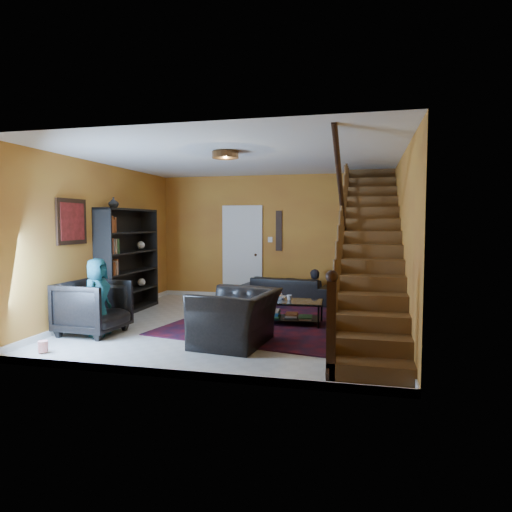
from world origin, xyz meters
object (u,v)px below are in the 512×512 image
Objects in this scene: bookshelf at (129,262)px; coffee_table at (291,311)px; armchair_left at (93,307)px; sofa at (288,290)px; armchair_right at (236,318)px.

bookshelf is 3.34m from coffee_table.
armchair_left is 3.21m from coffee_table.
armchair_left is at bearing -78.56° from bookshelf.
sofa is at bearing 100.85° from coffee_table.
sofa is 2.09m from coffee_table.
armchair_right is 1.09× the size of coffee_table.
coffee_table is (2.88, 1.40, -0.19)m from armchair_left.
armchair_left reaches higher than sofa.
bookshelf reaches higher than sofa.
armchair_right is at bearing -110.37° from coffee_table.
armchair_right is 1.59m from coffee_table.
coffee_table is at bearing -60.72° from armchair_left.
sofa is 2.10× the size of armchair_left.
bookshelf is 1.87m from armchair_left.
coffee_table is (0.55, 1.48, -0.16)m from armchair_right.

